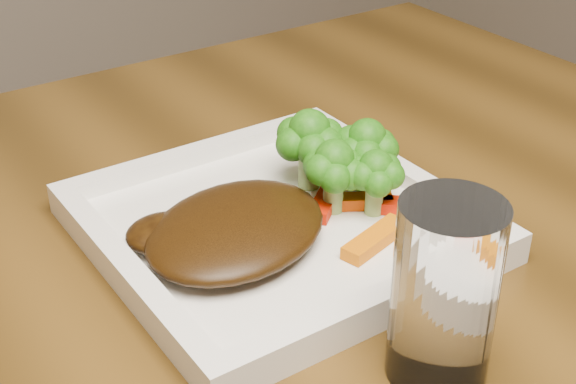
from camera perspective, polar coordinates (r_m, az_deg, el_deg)
plate at (r=0.63m, az=-0.76°, el=-2.70°), size 0.27×0.27×0.01m
steak at (r=0.59m, az=-3.71°, el=-2.65°), size 0.18×0.16×0.03m
broccoli_0 at (r=0.66m, az=1.53°, el=3.09°), size 0.08×0.08×0.07m
broccoli_1 at (r=0.66m, az=5.58°, el=2.69°), size 0.06×0.06×0.06m
broccoli_2 at (r=0.63m, az=6.22°, el=0.84°), size 0.06×0.06×0.06m
broccoli_3 at (r=0.63m, az=3.28°, el=1.13°), size 0.07×0.07×0.06m
carrot_0 at (r=0.60m, az=6.20°, el=-3.35°), size 0.07×0.03×0.01m
carrot_1 at (r=0.64m, az=8.70°, el=-1.02°), size 0.05×0.05×0.01m
carrot_3 at (r=0.71m, az=3.53°, el=2.49°), size 0.05×0.03×0.01m
carrot_5 at (r=0.64m, az=5.08°, el=-0.68°), size 0.05×0.04×0.01m
carrot_6 at (r=0.64m, az=2.73°, el=-0.56°), size 0.06×0.05×0.01m
drinking_glass at (r=0.48m, az=11.05°, el=-7.10°), size 0.07×0.07×0.12m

